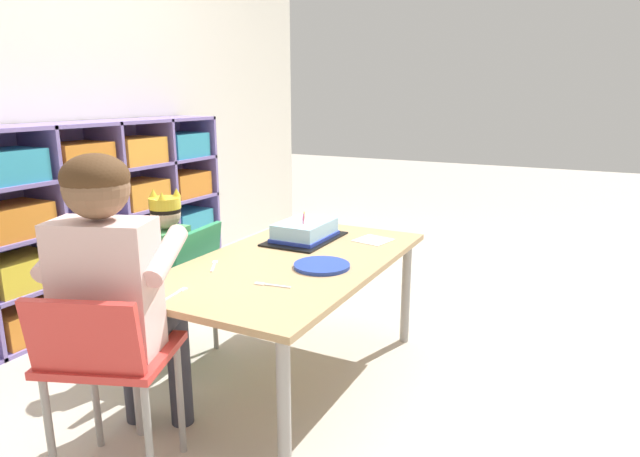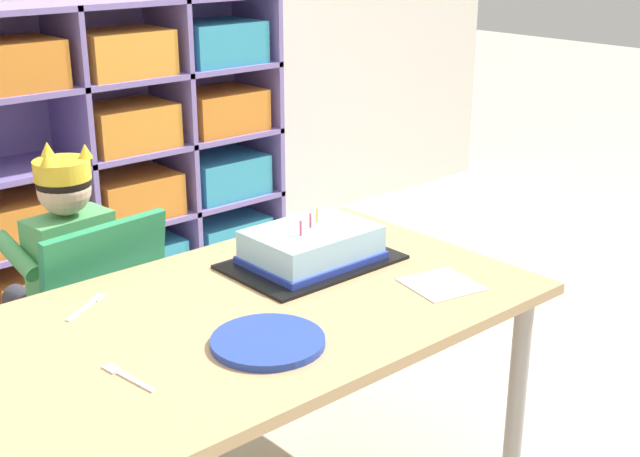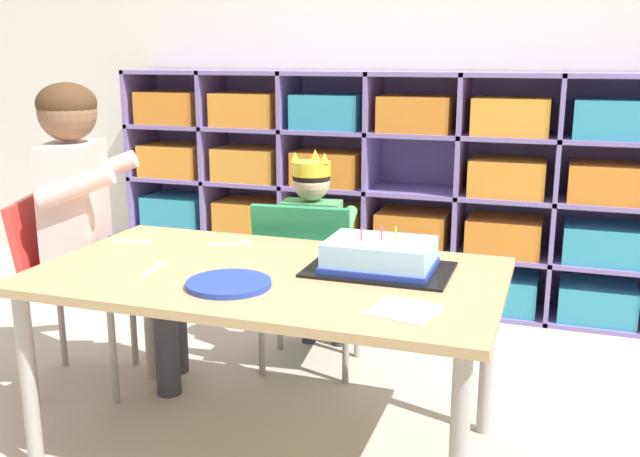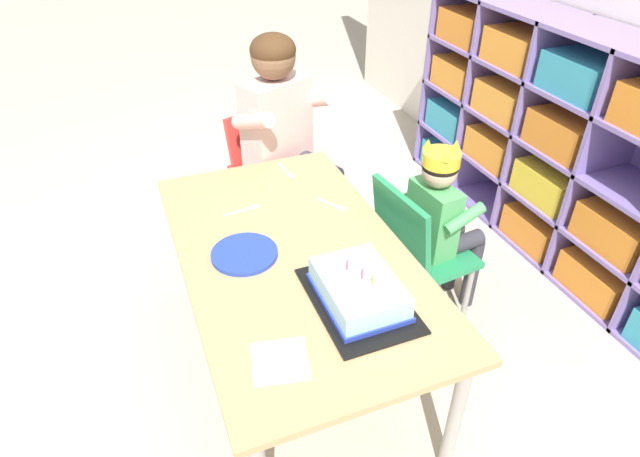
{
  "view_description": "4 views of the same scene",
  "coord_description": "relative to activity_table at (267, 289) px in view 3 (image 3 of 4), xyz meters",
  "views": [
    {
      "loc": [
        -1.86,
        -1.08,
        1.22
      ],
      "look_at": [
        0.13,
        -0.06,
        0.66
      ],
      "focal_mm": 30.32,
      "sensor_mm": 36.0,
      "label": 1
    },
    {
      "loc": [
        -0.95,
        -1.34,
        1.33
      ],
      "look_at": [
        0.19,
        -0.05,
        0.71
      ],
      "focal_mm": 48.27,
      "sensor_mm": 36.0,
      "label": 2
    },
    {
      "loc": [
        0.76,
        -1.76,
        1.14
      ],
      "look_at": [
        0.18,
        -0.06,
        0.7
      ],
      "focal_mm": 39.97,
      "sensor_mm": 36.0,
      "label": 3
    },
    {
      "loc": [
        1.35,
        -0.43,
        1.66
      ],
      "look_at": [
        0.19,
        0.02,
        0.77
      ],
      "focal_mm": 29.79,
      "sensor_mm": 36.0,
      "label": 4
    }
  ],
  "objects": [
    {
      "name": "ground",
      "position": [
        0.0,
        0.0,
        -0.5
      ],
      "size": [
        16.0,
        16.0,
        0.0
      ],
      "primitive_type": "plane",
      "color": "#BCB2A3"
    },
    {
      "name": "storage_cubby_shelf",
      "position": [
        -0.06,
        1.43,
        0.02
      ],
      "size": [
        2.48,
        0.32,
        1.07
      ],
      "color": "#7F6BB2",
      "rests_on": "ground"
    },
    {
      "name": "activity_table",
      "position": [
        0.0,
        0.0,
        0.0
      ],
      "size": [
        1.3,
        0.73,
        0.55
      ],
      "color": "tan",
      "rests_on": "ground"
    },
    {
      "name": "classroom_chair_blue",
      "position": [
        -0.08,
        0.54,
        -0.12
      ],
      "size": [
        0.4,
        0.36,
        0.65
      ],
      "rotation": [
        0.0,
        0.0,
        3.25
      ],
      "color": "#238451",
      "rests_on": "ground"
    },
    {
      "name": "child_with_crown",
      "position": [
        -0.09,
        0.65,
        0.0
      ],
      "size": [
        0.31,
        0.31,
        0.81
      ],
      "rotation": [
        0.0,
        0.0,
        3.25
      ],
      "color": "#4C9E5B",
      "rests_on": "ground"
    },
    {
      "name": "classroom_chair_adult_side",
      "position": [
        -0.83,
        0.18,
        -0.06
      ],
      "size": [
        0.45,
        0.46,
        0.67
      ],
      "rotation": [
        0.0,
        0.0,
        1.94
      ],
      "color": "red",
      "rests_on": "ground"
    },
    {
      "name": "adult_helper_seated",
      "position": [
        -0.73,
        0.22,
        0.16
      ],
      "size": [
        0.49,
        0.47,
        1.06
      ],
      "rotation": [
        0.0,
        0.0,
        1.94
      ],
      "color": "beige",
      "rests_on": "ground"
    },
    {
      "name": "birthday_cake_on_tray",
      "position": [
        0.3,
        0.1,
        0.09
      ],
      "size": [
        0.4,
        0.27,
        0.12
      ],
      "color": "black",
      "rests_on": "activity_table"
    },
    {
      "name": "paper_plate_stack",
      "position": [
        -0.04,
        -0.16,
        0.06
      ],
      "size": [
        0.22,
        0.22,
        0.01
      ],
      "primitive_type": "cylinder",
      "color": "#233DA3",
      "rests_on": "activity_table"
    },
    {
      "name": "paper_napkin_square",
      "position": [
        0.43,
        -0.19,
        0.06
      ],
      "size": [
        0.18,
        0.18,
        0.0
      ],
      "primitive_type": "cube",
      "rotation": [
        0.0,
        0.0,
        -0.21
      ],
      "color": "white",
      "rests_on": "activity_table"
    },
    {
      "name": "fork_near_child_seat",
      "position": [
        -0.31,
        -0.09,
        0.06
      ],
      "size": [
        0.03,
        0.14,
        0.0
      ],
      "rotation": [
        0.0,
        0.0,
        4.84
      ],
      "color": "white",
      "rests_on": "activity_table"
    },
    {
      "name": "fork_at_table_front_edge",
      "position": [
        -0.53,
        0.15,
        0.06
      ],
      "size": [
        0.14,
        0.03,
        0.0
      ],
      "rotation": [
        0.0,
        0.0,
        3.27
      ],
      "color": "white",
      "rests_on": "activity_table"
    },
    {
      "name": "fork_by_napkin",
      "position": [
        -0.22,
        0.24,
        0.06
      ],
      "size": [
        0.13,
        0.09,
        0.0
      ],
      "rotation": [
        0.0,
        0.0,
        3.7
      ],
      "color": "white",
      "rests_on": "activity_table"
    }
  ]
}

